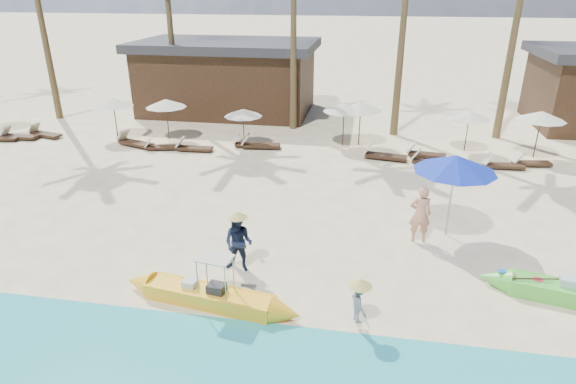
# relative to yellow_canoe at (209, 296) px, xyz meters

# --- Properties ---
(ground) EXTENTS (240.00, 240.00, 0.00)m
(ground) POSITION_rel_yellow_canoe_xyz_m (2.79, 2.00, -0.23)
(ground) COLOR #F8E5B7
(ground) RESTS_ON ground
(yellow_canoe) EXTENTS (5.35, 1.19, 1.39)m
(yellow_canoe) POSITION_rel_yellow_canoe_xyz_m (0.00, 0.00, 0.00)
(yellow_canoe) COLOR yellow
(yellow_canoe) RESTS_ON ground
(tourist) EXTENTS (0.72, 0.52, 1.85)m
(tourist) POSITION_rel_yellow_canoe_xyz_m (5.37, 4.26, 0.70)
(tourist) COLOR tan
(tourist) RESTS_ON ground
(vendor_green) EXTENTS (0.90, 0.73, 1.70)m
(vendor_green) POSITION_rel_yellow_canoe_xyz_m (0.32, 1.67, 0.62)
(vendor_green) COLOR #151E3B
(vendor_green) RESTS_ON ground
(vendor_yellow) EXTENTS (0.63, 0.77, 1.04)m
(vendor_yellow) POSITION_rel_yellow_canoe_xyz_m (3.70, -0.27, 0.47)
(vendor_yellow) COLOR gray
(vendor_yellow) RESTS_ON ground
(blue_umbrella) EXTENTS (2.50, 2.50, 2.69)m
(blue_umbrella) POSITION_rel_yellow_canoe_xyz_m (6.30, 4.82, 2.21)
(blue_umbrella) COLOR #99999E
(blue_umbrella) RESTS_ON ground
(lounger_1_right) EXTENTS (1.85, 0.61, 0.62)m
(lounger_1_right) POSITION_rel_yellow_canoe_xyz_m (-14.28, 11.73, -0.02)
(lounger_1_right) COLOR #3C2818
(lounger_1_right) RESTS_ON ground
(resort_parasol_2) EXTENTS (2.04, 2.04, 2.10)m
(resort_parasol_2) POSITION_rel_yellow_canoe_xyz_m (-9.32, 12.85, 1.67)
(resort_parasol_2) COLOR #3C2818
(resort_parasol_2) RESTS_ON ground
(lounger_2_left) EXTENTS (1.93, 0.99, 0.63)m
(lounger_2_left) POSITION_rel_yellow_canoe_xyz_m (-13.22, 12.34, -0.02)
(lounger_2_left) COLOR #3C2818
(lounger_2_left) RESTS_ON ground
(resort_parasol_3) EXTENTS (2.05, 2.05, 2.11)m
(resort_parasol_3) POSITION_rel_yellow_canoe_xyz_m (-6.55, 13.05, 1.68)
(resort_parasol_3) COLOR #3C2818
(resort_parasol_3) RESTS_ON ground
(lounger_3_left) EXTENTS (2.05, 1.20, 0.67)m
(lounger_3_left) POSITION_rel_yellow_canoe_xyz_m (-7.84, 11.71, -0.00)
(lounger_3_left) COLOR #3C2818
(lounger_3_left) RESTS_ON ground
(lounger_3_right) EXTENTS (1.77, 0.87, 0.58)m
(lounger_3_right) POSITION_rel_yellow_canoe_xyz_m (-6.25, 11.38, -0.03)
(lounger_3_right) COLOR #3C2818
(lounger_3_right) RESTS_ON ground
(resort_parasol_4) EXTENTS (1.85, 1.85, 1.91)m
(resort_parasol_4) POSITION_rel_yellow_canoe_xyz_m (-2.40, 12.56, 1.49)
(resort_parasol_4) COLOR #3C2818
(resort_parasol_4) RESTS_ON ground
(lounger_4_left) EXTENTS (1.78, 0.61, 0.60)m
(lounger_4_left) POSITION_rel_yellow_canoe_xyz_m (-4.69, 11.45, -0.03)
(lounger_4_left) COLOR #3C2818
(lounger_4_left) RESTS_ON ground
(lounger_4_right) EXTENTS (1.79, 0.75, 0.59)m
(lounger_4_right) POSITION_rel_yellow_canoe_xyz_m (-2.14, 12.53, -0.03)
(lounger_4_right) COLOR #3C2818
(lounger_4_right) RESTS_ON ground
(resort_parasol_5) EXTENTS (2.08, 2.08, 2.14)m
(resort_parasol_5) POSITION_rel_yellow_canoe_xyz_m (2.38, 13.64, 1.71)
(resort_parasol_5) COLOR #3C2818
(resort_parasol_5) RESTS_ON ground
(lounger_5_left) EXTENTS (1.95, 0.80, 0.64)m
(lounger_5_left) POSITION_rel_yellow_canoe_xyz_m (-1.63, 12.40, -0.01)
(lounger_5_left) COLOR #3C2818
(lounger_5_left) RESTS_ON ground
(resort_parasol_6) EXTENTS (2.10, 2.10, 2.17)m
(resort_parasol_6) POSITION_rel_yellow_canoe_xyz_m (3.16, 13.86, 1.73)
(resort_parasol_6) COLOR #3C2818
(resort_parasol_6) RESTS_ON ground
(lounger_6_left) EXTENTS (2.04, 0.90, 0.67)m
(lounger_6_left) POSITION_rel_yellow_canoe_xyz_m (4.35, 11.85, -0.00)
(lounger_6_left) COLOR #3C2818
(lounger_6_left) RESTS_ON ground
(lounger_6_right) EXTENTS (1.83, 0.76, 0.60)m
(lounger_6_right) POSITION_rel_yellow_canoe_xyz_m (6.24, 12.45, -0.03)
(lounger_6_right) COLOR #3C2818
(lounger_6_right) RESTS_ON ground
(resort_parasol_7) EXTENTS (1.91, 1.91, 1.97)m
(resort_parasol_7) POSITION_rel_yellow_canoe_xyz_m (8.24, 13.73, 1.54)
(resort_parasol_7) COLOR #3C2818
(resort_parasol_7) RESTS_ON ground
(lounger_7_left) EXTENTS (1.75, 1.00, 0.57)m
(lounger_7_left) POSITION_rel_yellow_canoe_xyz_m (6.32, 11.36, -0.04)
(lounger_7_left) COLOR #3C2818
(lounger_7_left) RESTS_ON ground
(lounger_7_right) EXTENTS (1.77, 0.63, 0.59)m
(lounger_7_right) POSITION_rel_yellow_canoe_xyz_m (9.42, 11.49, -0.03)
(lounger_7_right) COLOR #3C2818
(lounger_7_right) RESTS_ON ground
(resort_parasol_8) EXTENTS (2.12, 2.12, 2.19)m
(resort_parasol_8) POSITION_rel_yellow_canoe_xyz_m (11.25, 13.31, 1.75)
(resort_parasol_8) COLOR #3C2818
(resort_parasol_8) RESTS_ON ground
(lounger_8_left) EXTENTS (1.75, 0.77, 0.58)m
(lounger_8_left) POSITION_rel_yellow_canoe_xyz_m (10.71, 12.03, -0.03)
(lounger_8_left) COLOR #3C2818
(lounger_8_left) RESTS_ON ground
(pavilion_west) EXTENTS (10.80, 6.60, 4.30)m
(pavilion_west) POSITION_rel_yellow_canoe_xyz_m (-5.21, 19.50, 1.96)
(pavilion_west) COLOR #3C2818
(pavilion_west) RESTS_ON ground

